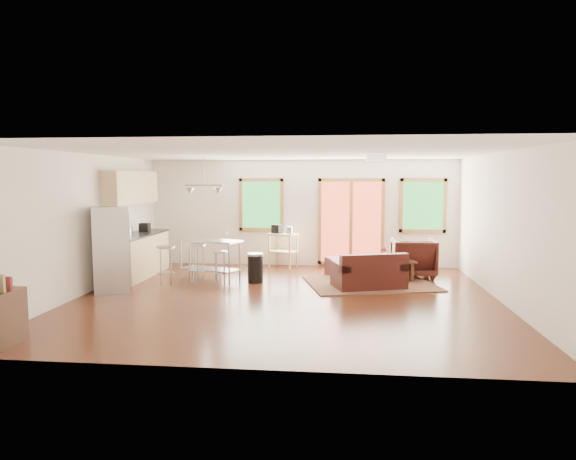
# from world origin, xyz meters

# --- Properties ---
(floor) EXTENTS (7.50, 7.00, 0.02)m
(floor) POSITION_xyz_m (0.00, 0.00, -0.01)
(floor) COLOR #38180C
(floor) RESTS_ON ground
(ceiling) EXTENTS (7.50, 7.00, 0.02)m
(ceiling) POSITION_xyz_m (0.00, 0.00, 2.61)
(ceiling) COLOR white
(ceiling) RESTS_ON ground
(back_wall) EXTENTS (7.50, 0.02, 2.60)m
(back_wall) POSITION_xyz_m (0.00, 3.51, 1.30)
(back_wall) COLOR white
(back_wall) RESTS_ON ground
(left_wall) EXTENTS (0.02, 7.00, 2.60)m
(left_wall) POSITION_xyz_m (-3.76, 0.00, 1.30)
(left_wall) COLOR white
(left_wall) RESTS_ON ground
(right_wall) EXTENTS (0.02, 7.00, 2.60)m
(right_wall) POSITION_xyz_m (3.76, 0.00, 1.30)
(right_wall) COLOR white
(right_wall) RESTS_ON ground
(front_wall) EXTENTS (7.50, 0.02, 2.60)m
(front_wall) POSITION_xyz_m (0.00, -3.51, 1.30)
(front_wall) COLOR white
(front_wall) RESTS_ON ground
(window_left) EXTENTS (1.10, 0.05, 1.30)m
(window_left) POSITION_xyz_m (-1.00, 3.46, 1.50)
(window_left) COLOR #1D5622
(window_left) RESTS_ON back_wall
(french_doors) EXTENTS (1.60, 0.05, 2.10)m
(french_doors) POSITION_xyz_m (1.20, 3.46, 1.10)
(french_doors) COLOR #B13F26
(french_doors) RESTS_ON back_wall
(window_right) EXTENTS (1.10, 0.05, 1.30)m
(window_right) POSITION_xyz_m (2.90, 3.46, 1.50)
(window_right) COLOR #1D5622
(window_right) RESTS_ON back_wall
(rug) EXTENTS (2.88, 2.48, 0.02)m
(rug) POSITION_xyz_m (1.57, 1.38, 0.01)
(rug) COLOR #50623A
(rug) RESTS_ON floor
(loveseat) EXTENTS (1.51, 1.14, 0.71)m
(loveseat) POSITION_xyz_m (1.53, 0.96, 0.28)
(loveseat) COLOR black
(loveseat) RESTS_ON floor
(coffee_table) EXTENTS (1.26, 0.95, 0.45)m
(coffee_table) POSITION_xyz_m (1.91, 1.73, 0.39)
(coffee_table) COLOR #382113
(coffee_table) RESTS_ON floor
(armchair) EXTENTS (0.92, 0.86, 0.93)m
(armchair) POSITION_xyz_m (2.54, 2.25, 0.47)
(armchair) COLOR black
(armchair) RESTS_ON floor
(ottoman) EXTENTS (0.78, 0.78, 0.40)m
(ottoman) POSITION_xyz_m (0.99, 2.23, 0.20)
(ottoman) COLOR black
(ottoman) RESTS_ON floor
(vase) EXTENTS (0.21, 0.21, 0.29)m
(vase) POSITION_xyz_m (1.88, 1.97, 0.50)
(vase) COLOR silver
(vase) RESTS_ON coffee_table
(book) EXTENTS (0.21, 0.07, 0.28)m
(book) POSITION_xyz_m (2.09, 1.72, 0.54)
(book) COLOR maroon
(book) RESTS_ON coffee_table
(cabinets) EXTENTS (0.64, 2.24, 2.30)m
(cabinets) POSITION_xyz_m (-3.49, 1.70, 0.93)
(cabinets) COLOR tan
(cabinets) RESTS_ON floor
(refrigerator) EXTENTS (0.85, 0.84, 1.62)m
(refrigerator) POSITION_xyz_m (-3.34, 0.19, 0.81)
(refrigerator) COLOR #B7BABC
(refrigerator) RESTS_ON floor
(island) EXTENTS (1.45, 0.96, 0.85)m
(island) POSITION_xyz_m (-1.80, 1.51, 0.59)
(island) COLOR #B7BABC
(island) RESTS_ON floor
(cup) EXTENTS (0.12, 0.10, 0.11)m
(cup) POSITION_xyz_m (-1.46, 1.56, 1.01)
(cup) COLOR white
(cup) RESTS_ON island
(bar_stool_a) EXTENTS (0.48, 0.48, 0.78)m
(bar_stool_a) POSITION_xyz_m (-2.56, 0.92, 0.58)
(bar_stool_a) COLOR #B7BABC
(bar_stool_a) RESTS_ON floor
(bar_stool_b) EXTENTS (0.47, 0.47, 0.80)m
(bar_stool_b) POSITION_xyz_m (-2.01, 1.23, 0.59)
(bar_stool_b) COLOR #B7BABC
(bar_stool_b) RESTS_ON floor
(bar_stool_c) EXTENTS (0.35, 0.35, 0.66)m
(bar_stool_c) POSITION_xyz_m (-1.50, 1.20, 0.49)
(bar_stool_c) COLOR #B7BABC
(bar_stool_c) RESTS_ON floor
(trash_can) EXTENTS (0.35, 0.35, 0.61)m
(trash_can) POSITION_xyz_m (-0.78, 1.31, 0.31)
(trash_can) COLOR black
(trash_can) RESTS_ON floor
(kitchen_cart) EXTENTS (0.80, 0.68, 1.03)m
(kitchen_cart) POSITION_xyz_m (-0.44, 3.18, 0.71)
(kitchen_cart) COLOR tan
(kitchen_cart) RESTS_ON floor
(ceiling_flush) EXTENTS (0.35, 0.35, 0.12)m
(ceiling_flush) POSITION_xyz_m (1.60, 0.60, 2.53)
(ceiling_flush) COLOR white
(ceiling_flush) RESTS_ON ceiling
(pendant_light) EXTENTS (0.80, 0.18, 0.79)m
(pendant_light) POSITION_xyz_m (-1.90, 1.50, 1.90)
(pendant_light) COLOR gray
(pendant_light) RESTS_ON ceiling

